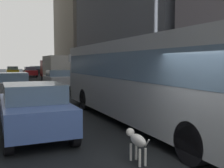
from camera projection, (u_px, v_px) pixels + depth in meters
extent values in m
plane|color=black|center=(25.00, 79.00, 37.66)|extent=(120.00, 120.00, 0.00)
cube|color=gray|center=(65.00, 77.00, 39.93)|extent=(2.40, 110.00, 0.15)
cube|color=slate|center=(106.00, 68.00, 30.72)|extent=(0.08, 20.93, 2.40)
cube|color=gray|center=(83.00, 15.00, 51.53)|extent=(8.04, 15.49, 22.71)
cube|color=slate|center=(63.00, 66.00, 50.72)|extent=(0.08, 13.94, 2.40)
cube|color=#999EA3|center=(143.00, 79.00, 10.08)|extent=(2.55, 11.50, 2.75)
cube|color=slate|center=(143.00, 65.00, 10.04)|extent=(2.57, 11.04, 0.90)
cube|color=black|center=(93.00, 93.00, 15.38)|extent=(2.55, 0.16, 0.44)
cylinder|color=black|center=(85.00, 99.00, 12.97)|extent=(0.30, 1.00, 1.00)
cylinder|color=black|center=(127.00, 97.00, 13.87)|extent=(0.30, 1.00, 1.00)
cylinder|color=black|center=(193.00, 143.00, 5.94)|extent=(0.30, 1.00, 1.00)
cube|color=silver|center=(70.00, 58.00, 14.14)|extent=(0.08, 0.24, 0.40)
cube|color=black|center=(35.00, 71.00, 49.27)|extent=(1.79, 4.65, 0.75)
cube|color=slate|center=(35.00, 68.00, 49.01)|extent=(1.64, 2.09, 0.55)
cylinder|color=black|center=(29.00, 73.00, 50.73)|extent=(0.22, 0.64, 0.64)
cylinder|color=black|center=(38.00, 73.00, 51.35)|extent=(0.22, 0.64, 0.64)
cylinder|color=black|center=(32.00, 74.00, 47.25)|extent=(0.22, 0.64, 0.64)
cylinder|color=black|center=(41.00, 73.00, 47.87)|extent=(0.22, 0.64, 0.64)
cube|color=red|center=(30.00, 72.00, 42.44)|extent=(1.80, 4.35, 0.75)
cube|color=slate|center=(30.00, 68.00, 42.19)|extent=(1.65, 1.96, 0.55)
cylinder|color=black|center=(24.00, 74.00, 43.76)|extent=(0.22, 0.64, 0.64)
cylinder|color=black|center=(34.00, 74.00, 44.39)|extent=(0.22, 0.64, 0.64)
cylinder|color=black|center=(26.00, 75.00, 40.55)|extent=(0.22, 0.64, 0.64)
cylinder|color=black|center=(37.00, 75.00, 41.18)|extent=(0.22, 0.64, 0.64)
cube|color=yellow|center=(12.00, 72.00, 45.23)|extent=(1.81, 4.43, 0.75)
cube|color=slate|center=(12.00, 68.00, 44.97)|extent=(1.66, 1.99, 0.55)
cylinder|color=black|center=(7.00, 74.00, 46.58)|extent=(0.22, 0.64, 0.64)
cylinder|color=black|center=(17.00, 74.00, 47.22)|extent=(0.22, 0.64, 0.64)
cylinder|color=black|center=(8.00, 75.00, 43.30)|extent=(0.22, 0.64, 0.64)
cylinder|color=black|center=(18.00, 74.00, 43.93)|extent=(0.22, 0.64, 0.64)
cube|color=#B7BABF|center=(58.00, 80.00, 23.84)|extent=(1.93, 4.27, 0.75)
cube|color=slate|center=(58.00, 73.00, 23.59)|extent=(1.78, 1.92, 0.55)
cylinder|color=black|center=(45.00, 83.00, 25.10)|extent=(0.22, 0.64, 0.64)
cylinder|color=black|center=(63.00, 83.00, 25.78)|extent=(0.22, 0.64, 0.64)
cylinder|color=black|center=(52.00, 86.00, 21.96)|extent=(0.22, 0.64, 0.64)
cylinder|color=black|center=(72.00, 86.00, 22.64)|extent=(0.22, 0.64, 0.64)
cube|color=slate|center=(14.00, 87.00, 17.54)|extent=(1.82, 3.95, 0.75)
cube|color=slate|center=(14.00, 77.00, 17.31)|extent=(1.67, 1.78, 0.55)
cylinder|color=black|center=(0.00, 91.00, 18.68)|extent=(0.22, 0.64, 0.64)
cylinder|color=black|center=(24.00, 90.00, 19.31)|extent=(0.22, 0.64, 0.64)
cylinder|color=black|center=(1.00, 96.00, 15.83)|extent=(0.22, 0.64, 0.64)
cylinder|color=black|center=(29.00, 94.00, 16.46)|extent=(0.22, 0.64, 0.64)
cube|color=#4C6BB7|center=(33.00, 112.00, 8.68)|extent=(1.89, 4.69, 0.75)
cube|color=slate|center=(34.00, 92.00, 8.41)|extent=(1.74, 2.11, 0.55)
cylinder|color=black|center=(4.00, 114.00, 10.14)|extent=(0.22, 0.64, 0.64)
cylinder|color=black|center=(48.00, 111.00, 10.80)|extent=(0.22, 0.64, 0.64)
cylinder|color=black|center=(9.00, 142.00, 6.61)|extent=(0.22, 0.64, 0.64)
cylinder|color=black|center=(74.00, 135.00, 7.28)|extent=(0.22, 0.64, 0.64)
cube|color=#A51919|center=(50.00, 68.00, 35.32)|extent=(2.30, 2.00, 2.10)
cube|color=silver|center=(56.00, 67.00, 31.88)|extent=(2.30, 5.50, 2.60)
cylinder|color=black|center=(43.00, 76.00, 35.00)|extent=(0.28, 0.90, 0.90)
cylinder|color=black|center=(58.00, 76.00, 35.81)|extent=(0.28, 0.90, 0.90)
cylinder|color=black|center=(51.00, 79.00, 29.98)|extent=(0.28, 0.90, 0.90)
cylinder|color=black|center=(68.00, 78.00, 30.78)|extent=(0.28, 0.90, 0.90)
ellipsoid|color=white|center=(138.00, 140.00, 6.05)|extent=(0.22, 0.60, 0.26)
sphere|color=white|center=(130.00, 132.00, 6.39)|extent=(0.20, 0.20, 0.20)
sphere|color=black|center=(128.00, 132.00, 6.38)|extent=(0.07, 0.07, 0.07)
sphere|color=black|center=(132.00, 131.00, 6.43)|extent=(0.07, 0.07, 0.07)
cylinder|color=white|center=(147.00, 143.00, 5.68)|extent=(0.03, 0.16, 0.19)
cylinder|color=white|center=(131.00, 152.00, 6.24)|extent=(0.06, 0.06, 0.40)
cylinder|color=white|center=(136.00, 151.00, 6.30)|extent=(0.06, 0.06, 0.40)
cylinder|color=white|center=(140.00, 158.00, 5.86)|extent=(0.06, 0.06, 0.40)
cylinder|color=white|center=(145.00, 157.00, 5.91)|extent=(0.06, 0.06, 0.40)
sphere|color=black|center=(138.00, 137.00, 6.16)|extent=(0.04, 0.04, 0.04)
sphere|color=black|center=(137.00, 141.00, 5.95)|extent=(0.04, 0.04, 0.04)
sphere|color=black|center=(143.00, 140.00, 5.89)|extent=(0.04, 0.04, 0.04)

